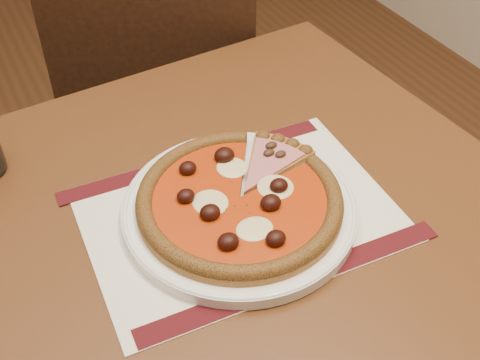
# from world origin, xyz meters

# --- Properties ---
(table) EXTENTS (0.85, 0.85, 0.75)m
(table) POSITION_xyz_m (0.89, -0.86, 0.65)
(table) COLOR brown
(table) RESTS_ON ground
(chair_far) EXTENTS (0.59, 0.59, 0.94)m
(chair_far) POSITION_xyz_m (1.00, -0.21, 0.53)
(chair_far) COLOR black
(chair_far) RESTS_ON ground
(placemat) EXTENTS (0.44, 0.33, 0.00)m
(placemat) POSITION_xyz_m (0.87, -0.87, 0.75)
(placemat) COLOR white
(placemat) RESTS_ON table
(plate) EXTENTS (0.33, 0.33, 0.02)m
(plate) POSITION_xyz_m (0.87, -0.87, 0.76)
(plate) COLOR white
(plate) RESTS_ON placemat
(pizza) EXTENTS (0.29, 0.29, 0.04)m
(pizza) POSITION_xyz_m (0.87, -0.87, 0.78)
(pizza) COLOR #AF732A
(pizza) RESTS_ON plate
(ham_slice) EXTENTS (0.14, 0.12, 0.02)m
(ham_slice) POSITION_xyz_m (0.95, -0.81, 0.78)
(ham_slice) COLOR #AF732A
(ham_slice) RESTS_ON plate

